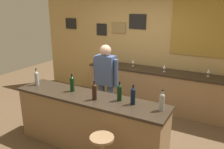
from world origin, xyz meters
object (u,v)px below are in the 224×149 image
wine_bottle_f (162,101)px  wine_glass_b (133,62)px  wine_bottle_a (37,78)px  bartender (106,80)px  wine_bottle_b (72,83)px  wine_bottle_c (94,91)px  wine_bottle_d (119,92)px  wine_glass_d (209,71)px  wine_bottle_e (133,96)px  wine_glass_c (164,67)px  wine_glass_a (97,59)px

wine_bottle_f → wine_glass_b: size_ratio=1.97×
wine_bottle_f → wine_bottle_a: bearing=-178.4°
bartender → wine_bottle_b: 0.76m
bartender → wine_bottle_c: (0.29, -0.84, 0.12)m
wine_bottle_c → wine_bottle_a: bearing=177.2°
bartender → wine_bottle_b: bearing=-107.9°
wine_bottle_c → wine_bottle_d: (0.35, 0.15, 0.00)m
wine_bottle_c → wine_glass_b: size_ratio=1.97×
wine_glass_b → wine_bottle_f: bearing=-57.0°
bartender → wine_glass_b: 1.35m
wine_bottle_a → wine_glass_d: (2.64, 2.12, -0.05)m
wine_bottle_b → wine_glass_d: bearing=47.4°
wine_bottle_d → wine_glass_d: wine_bottle_d is taller
wine_bottle_c → wine_bottle_e: same height
wine_bottle_c → wine_glass_d: wine_bottle_c is taller
wine_bottle_b → wine_bottle_d: 0.87m
wine_bottle_a → wine_bottle_b: same height
wine_bottle_e → wine_glass_c: (-0.12, 1.95, -0.05)m
wine_bottle_f → wine_glass_c: (-0.55, 1.95, -0.05)m
wine_glass_a → wine_glass_b: size_ratio=1.00×
wine_bottle_a → wine_bottle_b: size_ratio=1.00×
wine_bottle_e → wine_glass_b: size_ratio=1.97×
wine_bottle_d → wine_glass_d: size_ratio=1.97×
wine_bottle_b → wine_glass_d: 2.79m
wine_glass_b → wine_glass_d: 1.69m
wine_bottle_f → wine_glass_a: bearing=139.7°
bartender → wine_bottle_f: 1.49m
bartender → wine_bottle_c: 0.89m
wine_bottle_a → wine_bottle_c: 1.28m
wine_bottle_c → wine_bottle_f: bearing=7.1°
wine_bottle_c → wine_glass_b: 2.21m
wine_bottle_d → wine_glass_a: size_ratio=1.97×
bartender → wine_bottle_d: 0.95m
wine_bottle_a → wine_glass_a: size_ratio=1.97×
bartender → wine_bottle_b: bartender is taller
wine_bottle_c → wine_bottle_d: 0.38m
wine_bottle_b → wine_bottle_e: size_ratio=1.00×
wine_bottle_e → wine_glass_b: bearing=113.8°
wine_bottle_b → wine_bottle_c: bearing=-13.2°
wine_bottle_a → wine_bottle_f: same height
wine_bottle_e → wine_glass_a: (-1.82, 1.91, -0.05)m
bartender → wine_bottle_c: bearing=-70.6°
wine_glass_a → wine_bottle_d: bearing=-49.9°
bartender → wine_bottle_f: bartender is taller
wine_bottle_e → wine_glass_c: size_ratio=1.97×
wine_bottle_c → wine_bottle_f: size_ratio=1.00×
wine_bottle_a → wine_glass_a: (0.04, 1.97, -0.05)m
wine_glass_b → wine_glass_d: bearing=-0.3°
wine_bottle_b → wine_glass_b: size_ratio=1.97×
bartender → wine_bottle_b: (-0.23, -0.71, 0.12)m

